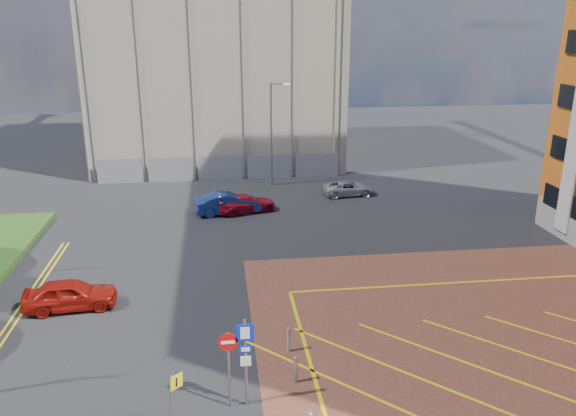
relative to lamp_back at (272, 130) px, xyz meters
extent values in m
cylinder|color=#9EA0A8|center=(-0.08, 0.00, -0.36)|extent=(0.16, 0.16, 8.00)
cylinder|color=#9EA0A8|center=(0.52, 0.00, 3.52)|extent=(1.20, 0.10, 0.10)
cube|color=silver|center=(1.12, 0.00, 3.49)|extent=(0.50, 0.15, 0.12)
cylinder|color=#9EA0A8|center=(-3.58, -27.00, -2.76)|extent=(0.10, 0.10, 3.20)
cube|color=#0A24BF|center=(-3.58, -27.03, -1.61)|extent=(0.60, 0.04, 0.60)
cube|color=white|center=(-3.58, -27.05, -1.61)|extent=(0.30, 0.02, 0.42)
cube|color=#0A24BF|center=(-3.58, -27.03, -2.21)|extent=(0.40, 0.04, 0.25)
cube|color=white|center=(-3.58, -27.05, -2.21)|extent=(0.28, 0.02, 0.14)
cube|color=white|center=(-3.58, -27.03, -2.66)|extent=(0.35, 0.04, 0.35)
cylinder|color=#9EA0A8|center=(-4.13, -27.00, -3.01)|extent=(0.08, 0.08, 2.70)
cylinder|color=red|center=(-4.13, -27.03, -1.91)|extent=(0.64, 0.04, 0.64)
cube|color=white|center=(-4.13, -27.05, -1.91)|extent=(0.44, 0.02, 0.10)
cylinder|color=#9EA0A8|center=(-5.93, -28.28, -3.26)|extent=(0.28, 0.08, 2.20)
cube|color=yellow|center=(-5.71, -28.31, -2.36)|extent=(0.37, 0.37, 0.49)
cylinder|color=#9EA0A8|center=(-1.78, -26.00, -3.89)|extent=(0.14, 0.14, 0.90)
cylinder|color=black|center=(-1.78, -24.00, -3.89)|extent=(0.14, 0.14, 0.90)
cube|color=#B4AB93|center=(-4.08, 12.00, 6.64)|extent=(21.20, 19.20, 22.00)
cube|color=gray|center=(-3.08, 2.00, -3.36)|extent=(21.60, 0.06, 2.00)
imported|color=#A2160D|center=(-11.00, -19.29, -3.68)|extent=(4.15, 1.99, 1.37)
imported|color=navy|center=(-3.73, -6.78, -3.65)|extent=(4.52, 2.21, 1.43)
imported|color=#A40E20|center=(-2.49, -6.61, -3.76)|extent=(4.42, 2.81, 1.19)
imported|color=#B2B3BA|center=(5.30, -3.61, -3.83)|extent=(3.96, 2.12, 1.06)
camera|label=1|loc=(-4.20, -42.87, 7.75)|focal=35.00mm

